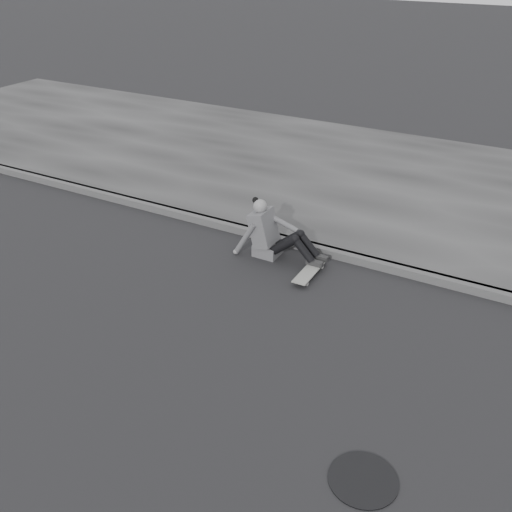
{
  "coord_description": "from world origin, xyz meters",
  "views": [
    {
      "loc": [
        3.24,
        -4.41,
        4.17
      ],
      "look_at": [
        0.11,
        1.26,
        0.5
      ],
      "focal_mm": 40.0,
      "sensor_mm": 36.0,
      "label": 1
    }
  ],
  "objects": [
    {
      "name": "manhole",
      "position": [
        2.43,
        -1.0,
        0.01
      ],
      "size": [
        0.62,
        0.62,
        0.01
      ],
      "primitive_type": "cylinder",
      "color": "black",
      "rests_on": "ground"
    },
    {
      "name": "seated_woman",
      "position": [
        -0.13,
        2.16,
        0.36
      ],
      "size": [
        1.38,
        0.46,
        0.88
      ],
      "color": "#525255",
      "rests_on": "ground"
    },
    {
      "name": "curb",
      "position": [
        0.0,
        2.58,
        0.06
      ],
      "size": [
        24.0,
        0.16,
        0.12
      ],
      "primitive_type": "cube",
      "color": "#474747",
      "rests_on": "ground"
    },
    {
      "name": "sidewalk",
      "position": [
        0.0,
        5.6,
        0.06
      ],
      "size": [
        24.0,
        6.0,
        0.12
      ],
      "primitive_type": "cube",
      "color": "#333333",
      "rests_on": "ground"
    },
    {
      "name": "ground",
      "position": [
        0.0,
        0.0,
        0.0
      ],
      "size": [
        80.0,
        80.0,
        0.0
      ],
      "primitive_type": "plane",
      "color": "black",
      "rests_on": "ground"
    },
    {
      "name": "skateboard",
      "position": [
        0.61,
        1.91,
        0.07
      ],
      "size": [
        0.2,
        0.78,
        0.09
      ],
      "color": "gray",
      "rests_on": "ground"
    }
  ]
}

